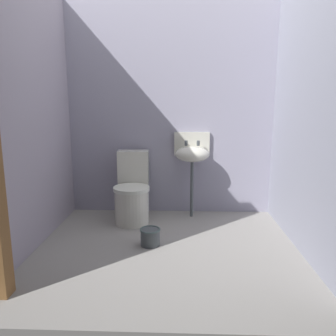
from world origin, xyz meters
TOP-DOWN VIEW (x-y plane):
  - ground_plane at (0.00, 0.00)m, footprint 2.82×2.43m
  - wall_back at (0.00, 1.07)m, footprint 2.82×0.10m
  - wall_left at (-1.26, 0.10)m, footprint 0.10×2.23m
  - wall_right at (1.26, 0.10)m, footprint 0.10×2.23m
  - toilet_near_wall at (-0.42, 0.66)m, footprint 0.42×0.61m
  - sink at (0.26, 0.85)m, footprint 0.42×0.34m
  - bucket at (-0.16, 0.00)m, footprint 0.20×0.20m

SIDE VIEW (x-z plane):
  - ground_plane at x=0.00m, z-range -0.08..0.00m
  - bucket at x=-0.16m, z-range 0.00..0.17m
  - toilet_near_wall at x=-0.42m, z-range -0.07..0.71m
  - sink at x=0.26m, z-range 0.26..1.25m
  - wall_back at x=0.00m, z-range 0.00..2.49m
  - wall_left at x=-1.26m, z-range 0.00..2.49m
  - wall_right at x=1.26m, z-range 0.00..2.49m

